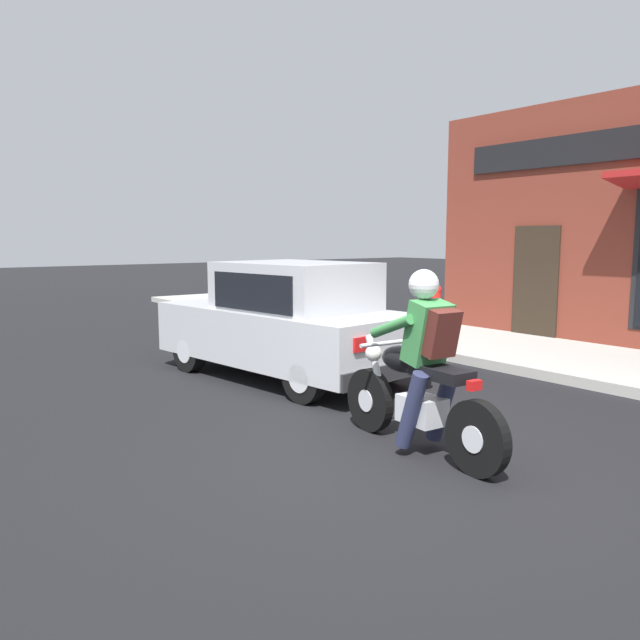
% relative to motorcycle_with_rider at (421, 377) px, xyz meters
% --- Properties ---
extents(ground_plane, '(80.00, 80.00, 0.00)m').
position_rel_motorcycle_with_rider_xyz_m(ground_plane, '(-0.42, 0.04, -0.68)').
color(ground_plane, black).
extents(sidewalk_curb, '(2.60, 22.00, 0.14)m').
position_rel_motorcycle_with_rider_xyz_m(sidewalk_curb, '(4.64, 3.04, -0.61)').
color(sidewalk_curb, '#ADAAA3').
rests_on(sidewalk_curb, ground).
extents(motorcycle_with_rider, '(0.60, 2.02, 1.62)m').
position_rel_motorcycle_with_rider_xyz_m(motorcycle_with_rider, '(0.00, 0.00, 0.00)').
color(motorcycle_with_rider, black).
rests_on(motorcycle_with_rider, ground).
extents(car_hatchback, '(2.06, 3.94, 1.57)m').
position_rel_motorcycle_with_rider_xyz_m(car_hatchback, '(0.74, 3.16, 0.09)').
color(car_hatchback, black).
rests_on(car_hatchback, ground).
extents(fire_hydrant, '(0.36, 0.24, 0.88)m').
position_rel_motorcycle_with_rider_xyz_m(fire_hydrant, '(4.89, 4.22, -0.11)').
color(fire_hydrant, red).
rests_on(fire_hydrant, sidewalk_curb).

